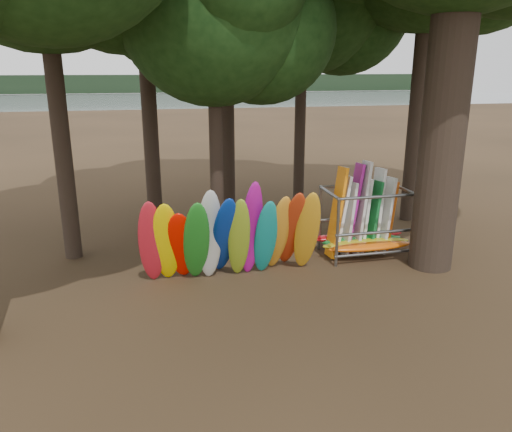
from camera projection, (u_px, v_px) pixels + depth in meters
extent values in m
plane|color=#47331E|center=(289.00, 278.00, 13.75)|extent=(120.00, 120.00, 0.00)
plane|color=gray|center=(168.00, 109.00, 69.84)|extent=(160.00, 160.00, 0.00)
cube|color=black|center=(156.00, 84.00, 116.00)|extent=(160.00, 4.00, 4.00)
cylinder|color=black|center=(53.00, 68.00, 13.76)|extent=(0.51, 0.51, 11.15)
cylinder|color=black|center=(146.00, 52.00, 16.78)|extent=(0.54, 0.54, 12.16)
cylinder|color=black|center=(226.00, 49.00, 19.08)|extent=(0.60, 0.60, 12.50)
cylinder|color=black|center=(301.00, 84.00, 19.15)|extent=(0.43, 0.43, 9.92)
cylinder|color=black|center=(215.00, 116.00, 14.69)|extent=(0.41, 0.41, 8.43)
ellipsoid|color=black|center=(213.00, 8.00, 13.85)|extent=(6.20, 6.20, 5.39)
cylinder|color=black|center=(421.00, 46.00, 17.34)|extent=(0.47, 0.47, 12.60)
cylinder|color=black|center=(454.00, 33.00, 12.80)|extent=(1.21, 1.21, 12.88)
ellipsoid|color=red|center=(151.00, 243.00, 12.88)|extent=(0.70, 1.21, 2.56)
ellipsoid|color=#FFDD00|center=(166.00, 243.00, 12.94)|extent=(0.81, 1.40, 2.53)
ellipsoid|color=#FF0F00|center=(181.00, 246.00, 13.06)|extent=(0.94, 1.58, 2.31)
ellipsoid|color=#1F8222|center=(196.00, 242.00, 12.89)|extent=(0.71, 1.66, 2.64)
ellipsoid|color=#BABAB3|center=(210.00, 235.00, 13.15)|extent=(0.68, 1.02, 2.74)
ellipsoid|color=#0A31A1|center=(224.00, 237.00, 13.25)|extent=(0.74, 1.94, 2.70)
ellipsoid|color=#8BAC23|center=(239.00, 239.00, 13.18)|extent=(0.70, 1.46, 2.59)
ellipsoid|color=#A81184|center=(251.00, 229.00, 13.40)|extent=(0.66, 1.05, 2.88)
ellipsoid|color=#108682|center=(266.00, 238.00, 13.48)|extent=(0.63, 1.23, 2.43)
ellipsoid|color=orange|center=(278.00, 234.00, 13.63)|extent=(0.66, 1.59, 2.57)
ellipsoid|color=red|center=(291.00, 230.00, 13.71)|extent=(0.77, 2.04, 2.71)
ellipsoid|color=gold|center=(307.00, 232.00, 13.60)|extent=(0.86, 1.66, 2.69)
ellipsoid|color=orange|center=(370.00, 246.00, 14.99)|extent=(2.67, 0.55, 0.24)
ellipsoid|color=gold|center=(366.00, 243.00, 15.25)|extent=(2.84, 0.55, 0.24)
ellipsoid|color=#1A7628|center=(362.00, 240.00, 15.54)|extent=(2.63, 0.55, 0.24)
ellipsoid|color=red|center=(357.00, 236.00, 15.92)|extent=(3.16, 0.55, 0.24)
cube|color=orange|center=(336.00, 213.00, 15.03)|extent=(0.52, 0.80, 2.78)
cube|color=white|center=(341.00, 215.00, 15.26)|extent=(0.55, 0.75, 2.48)
cube|color=silver|center=(348.00, 219.00, 15.25)|extent=(0.42, 0.78, 2.29)
cube|color=#9E1A86|center=(352.00, 209.00, 15.36)|extent=(0.58, 0.78, 2.82)
cube|color=silver|center=(361.00, 209.00, 15.22)|extent=(0.46, 0.79, 2.92)
cube|color=white|center=(364.00, 216.00, 15.52)|extent=(0.37, 0.75, 2.35)
cube|color=#187032|center=(372.00, 217.00, 15.42)|extent=(0.45, 0.77, 2.29)
cube|color=white|center=(376.00, 210.00, 15.57)|extent=(0.35, 0.79, 2.64)
cube|color=silver|center=(385.00, 215.00, 15.45)|extent=(0.45, 0.79, 2.39)
cube|color=orange|center=(388.00, 216.00, 15.68)|extent=(0.38, 0.75, 2.24)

